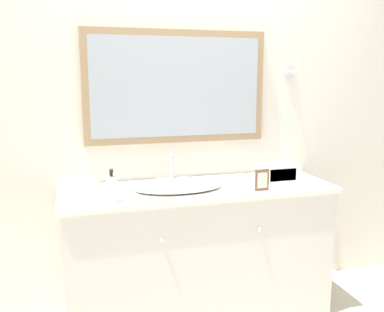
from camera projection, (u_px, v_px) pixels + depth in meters
wall_back at (185, 117)px, 2.93m from camera, size 8.00×0.18×2.55m
vanity_counter at (198, 251)px, 2.79m from camera, size 1.72×0.59×0.87m
sink_basin at (178, 186)px, 2.64m from camera, size 0.55×0.37×0.20m
soap_bottle at (112, 189)px, 2.36m from camera, size 0.06×0.06×0.19m
appliance_box at (279, 173)px, 2.83m from camera, size 0.26×0.13×0.12m
picture_frame at (262, 180)px, 2.60m from camera, size 0.09×0.01×0.13m
hand_towel_near_sink at (83, 186)px, 2.64m from camera, size 0.17×0.12×0.04m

